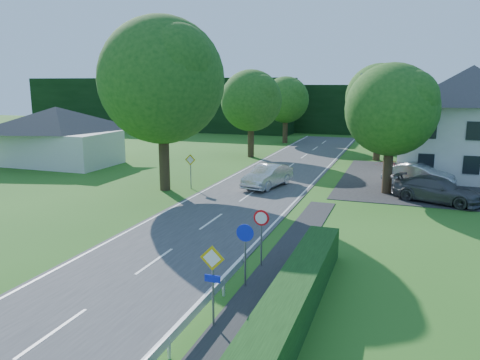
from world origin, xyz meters
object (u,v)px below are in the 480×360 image
at_px(moving_car, 268,176).
at_px(parked_car_grey, 437,190).
at_px(streetlight, 385,124).
at_px(parked_car_silver_a, 418,175).
at_px(parked_car_red, 422,171).
at_px(parasol, 391,174).
at_px(motorcycle, 261,172).

bearing_deg(moving_car, parked_car_grey, 9.74).
height_order(streetlight, parked_car_grey, streetlight).
xyz_separation_m(moving_car, parked_car_silver_a, (10.06, 3.90, 0.00)).
relative_size(streetlight, parked_car_red, 1.85).
relative_size(moving_car, parasol, 2.14).
relative_size(parked_car_red, parked_car_grey, 0.82).
distance_m(parked_car_silver_a, parasol, 2.38).
distance_m(moving_car, parked_car_grey, 11.07).
distance_m(streetlight, parked_car_red, 5.50).
bearing_deg(parked_car_silver_a, streetlight, 128.08).
bearing_deg(moving_car, motorcycle, 129.26).
xyz_separation_m(streetlight, parked_car_red, (2.77, 3.00, -3.69)).
bearing_deg(parked_car_grey, parasol, 64.43).
distance_m(parked_car_red, parked_car_grey, 6.54).
distance_m(parked_car_red, parked_car_silver_a, 2.02).
bearing_deg(moving_car, parked_car_red, 42.53).
xyz_separation_m(moving_car, parked_car_grey, (11.05, -0.60, -0.03)).
height_order(parked_car_silver_a, parasol, parasol).
xyz_separation_m(motorcycle, parasol, (9.55, -0.26, 0.46)).
bearing_deg(parked_car_red, motorcycle, 103.29).
bearing_deg(moving_car, parasol, 29.11).
bearing_deg(parked_car_grey, motorcycle, 96.39).
height_order(streetlight, parked_car_silver_a, streetlight).
distance_m(moving_car, motorcycle, 2.98).
bearing_deg(parasol, parked_car_silver_a, 39.31).
bearing_deg(motorcycle, parked_car_grey, -19.06).
bearing_deg(motorcycle, streetlight, -2.75).
bearing_deg(parasol, motorcycle, 178.45).
bearing_deg(parked_car_red, parked_car_grey, -176.07).
relative_size(streetlight, parasol, 3.57).
distance_m(parked_car_grey, parasol, 4.13).
relative_size(streetlight, motorcycle, 3.81).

